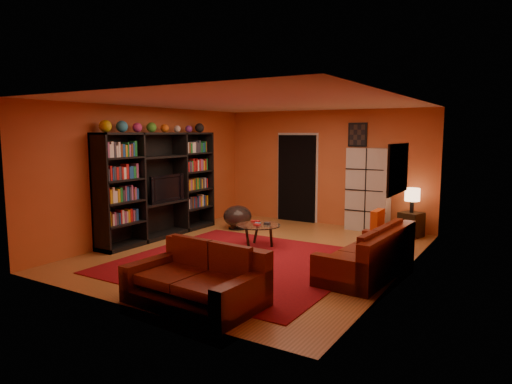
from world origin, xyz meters
The scene contains 20 objects.
floor centered at (0.00, 0.00, 0.00)m, with size 6.00×6.00×0.00m, color #915E2D.
ceiling centered at (0.00, 0.00, 2.60)m, with size 6.00×6.00×0.00m, color white.
wall_back centered at (0.00, 3.00, 1.30)m, with size 6.00×6.00×0.00m, color #BB5429.
wall_front centered at (0.00, -3.00, 1.30)m, with size 6.00×6.00×0.00m, color #BB5429.
wall_left centered at (-2.50, 0.00, 1.30)m, with size 6.00×6.00×0.00m, color #BB5429.
wall_right centered at (2.50, 0.00, 1.30)m, with size 6.00×6.00×0.00m, color #BB5429.
rug centered at (0.10, -0.70, 0.01)m, with size 3.60×3.60×0.01m, color #610B12.
doorway centered at (-0.70, 2.96, 1.02)m, with size 0.95×0.10×2.04m, color black.
wall_art_right centered at (2.48, -0.30, 1.60)m, with size 0.03×1.00×0.70m, color black.
wall_art_back centered at (0.75, 2.98, 2.05)m, with size 0.42×0.03×0.52m, color black.
entertainment_unit centered at (-2.27, 0.00, 1.05)m, with size 0.45×3.00×2.10m, color black.
tv centered at (-2.23, 0.06, 0.99)m, with size 0.12×0.94×0.54m, color black.
sofa centered at (2.13, -0.22, 0.29)m, with size 0.94×2.07×0.85m.
loveseat centered at (0.64, -2.41, 0.28)m, with size 1.71×1.09×0.85m.
throw_pillow centered at (1.95, 0.61, 0.63)m, with size 0.12×0.42×0.42m, color #E75819.
coffee_table centered at (-0.17, 0.33, 0.37)m, with size 0.81×0.81×0.40m.
storage_cabinet centered at (1.08, 2.80, 0.89)m, with size 0.89×0.39×1.77m, color #AFABA1.
bowl_chair centered at (-1.38, 1.45, 0.27)m, with size 0.62×0.62×0.51m.
side_table centered at (2.04, 2.64, 0.25)m, with size 0.40×0.40×0.50m, color black.
table_lamp centered at (2.04, 2.64, 0.85)m, with size 0.30×0.30×0.49m.
Camera 1 is at (4.10, -6.71, 2.10)m, focal length 32.00 mm.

